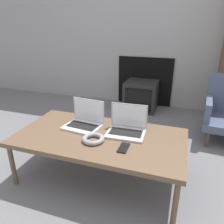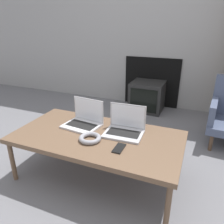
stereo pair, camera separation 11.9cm
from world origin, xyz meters
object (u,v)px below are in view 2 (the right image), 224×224
at_px(laptop_left, 84,120).
at_px(phone, 119,148).
at_px(laptop_right, 125,127).
at_px(tv, 147,96).
at_px(headphones, 90,138).

relative_size(laptop_left, phone, 2.42).
bearing_deg(laptop_right, phone, -82.53).
bearing_deg(laptop_right, laptop_left, 177.45).
distance_m(phone, tv, 1.77).
relative_size(laptop_left, headphones, 1.91).
xyz_separation_m(laptop_right, tv, (-0.19, 1.51, -0.22)).
bearing_deg(tv, phone, -82.47).
xyz_separation_m(laptop_left, tv, (0.18, 1.51, -0.22)).
relative_size(phone, tv, 0.29).
distance_m(laptop_right, phone, 0.25).
height_order(headphones, tv, headphones).
xyz_separation_m(laptop_right, headphones, (-0.20, -0.22, -0.03)).
bearing_deg(laptop_left, headphones, -45.26).
bearing_deg(laptop_left, laptop_right, 6.66).
height_order(headphones, phone, headphones).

